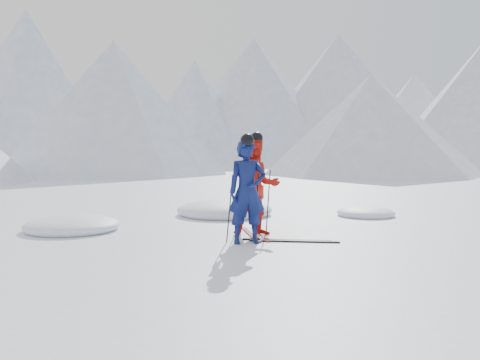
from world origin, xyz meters
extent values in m
plane|color=white|center=(0.00, 0.00, 0.00)|extent=(160.00, 160.00, 0.00)
cone|color=#B2BCD1|center=(-11.51, 40.48, 7.17)|extent=(23.96, 23.96, 14.35)
cone|color=#B2BCD1|center=(-5.08, 51.27, 5.96)|extent=(17.69, 17.69, 11.93)
cone|color=#B2BCD1|center=(4.51, 43.52, 5.42)|extent=(19.63, 19.63, 10.85)
cone|color=#B2BCD1|center=(11.74, 46.25, 7.07)|extent=(23.31, 23.31, 14.15)
cone|color=#B2BCD1|center=(21.49, 44.84, 7.44)|extent=(28.94, 28.94, 14.88)
cone|color=silver|center=(31.93, 45.34, 5.38)|extent=(24.45, 24.45, 10.76)
cone|color=#B2BCD1|center=(12.00, 20.00, 3.25)|extent=(14.00, 14.00, 6.50)
cone|color=#B2BCD1|center=(-4.00, 26.00, 4.50)|extent=(16.00, 16.00, 9.00)
imported|color=#0D164E|center=(-1.99, -0.80, 0.97)|extent=(0.73, 0.50, 1.94)
imported|color=red|center=(-1.56, 0.02, 1.00)|extent=(1.05, 0.87, 1.99)
cylinder|color=black|center=(-2.29, -0.65, 0.65)|extent=(0.13, 0.09, 1.29)
cylinder|color=black|center=(-1.74, -0.55, 0.65)|extent=(0.13, 0.08, 1.29)
cylinder|color=black|center=(-1.86, 0.27, 0.66)|extent=(0.13, 0.10, 1.32)
cylinder|color=black|center=(-1.26, 0.17, 0.66)|extent=(0.13, 0.09, 1.32)
cube|color=black|center=(-1.68, 0.02, 0.01)|extent=(0.24, 1.70, 0.03)
cube|color=black|center=(-1.44, 0.02, 0.01)|extent=(0.35, 1.69, 0.03)
cube|color=black|center=(-1.19, -0.76, 0.01)|extent=(1.60, 0.75, 0.03)
cube|color=black|center=(-1.09, -0.91, 0.01)|extent=(1.62, 0.69, 0.03)
ellipsoid|color=white|center=(-5.26, 1.56, 0.00)|extent=(2.02, 2.02, 0.45)
ellipsoid|color=white|center=(2.02, 2.06, 0.00)|extent=(1.50, 1.50, 0.33)
ellipsoid|color=white|center=(-1.50, 3.21, 0.00)|extent=(2.52, 2.52, 0.56)
camera|label=1|loc=(-4.48, -9.85, 1.80)|focal=38.00mm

